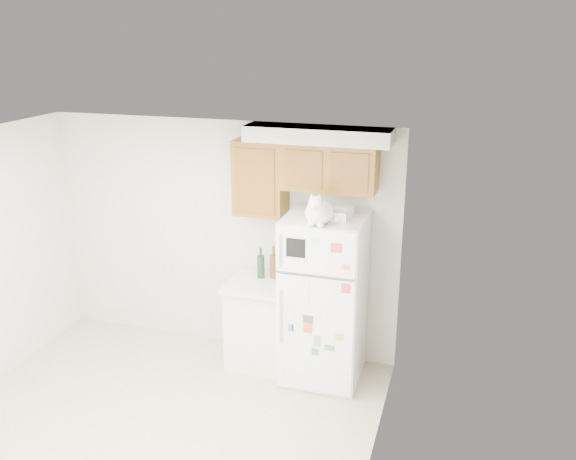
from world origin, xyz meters
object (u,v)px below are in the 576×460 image
at_px(cat, 319,211).
at_px(bottle_amber, 274,262).
at_px(refrigerator, 324,299).
at_px(base_counter, 260,322).
at_px(storage_box_front, 338,216).
at_px(bottle_green, 261,263).
at_px(storage_box_back, 342,211).

relative_size(cat, bottle_amber, 1.32).
distance_m(refrigerator, base_counter, 0.79).
relative_size(storage_box_front, bottle_green, 0.46).
distance_m(storage_box_front, bottle_amber, 1.03).
bearing_deg(storage_box_back, cat, -99.75).
relative_size(bottle_green, bottle_amber, 0.95).
relative_size(refrigerator, bottle_amber, 4.94).
distance_m(refrigerator, cat, 1.00).
distance_m(refrigerator, storage_box_front, 0.91).
bearing_deg(base_counter, bottle_amber, 53.33).
relative_size(cat, storage_box_back, 2.53).
bearing_deg(refrigerator, storage_box_back, 22.55).
distance_m(refrigerator, bottle_green, 0.77).
xyz_separation_m(bottle_green, bottle_amber, (0.13, 0.04, 0.01)).
bearing_deg(bottle_green, refrigerator, -13.96).
xyz_separation_m(storage_box_front, bottle_amber, (-0.73, 0.31, -0.65)).
bearing_deg(storage_box_front, base_counter, 162.48).
distance_m(cat, bottle_amber, 1.04).
relative_size(base_counter, bottle_green, 2.81).
bearing_deg(bottle_green, storage_box_back, -7.79).
distance_m(storage_box_back, bottle_green, 1.09).
height_order(refrigerator, base_counter, refrigerator).
height_order(cat, storage_box_back, cat).
relative_size(base_counter, bottle_amber, 2.68).
relative_size(base_counter, cat, 2.02).
bearing_deg(refrigerator, bottle_amber, 159.95).
distance_m(base_counter, cat, 1.55).
bearing_deg(bottle_amber, base_counter, -126.67).
bearing_deg(storage_box_back, bottle_amber, -175.52).
xyz_separation_m(refrigerator, bottle_green, (-0.71, 0.18, 0.23)).
bearing_deg(bottle_amber, storage_box_back, -11.90).
relative_size(base_counter, storage_box_back, 5.11).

